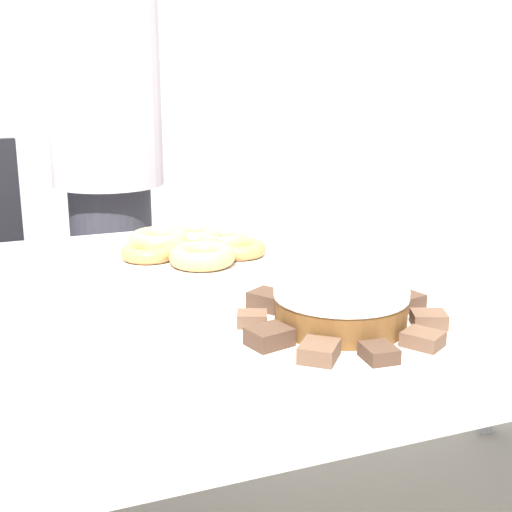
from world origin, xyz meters
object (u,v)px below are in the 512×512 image
object	(u,v)px
person_standing	(108,161)
plate_cake	(340,329)
napkin	(495,259)
frosted_cake	(341,307)
plate_donuts	(196,254)

from	to	relation	value
person_standing	plate_cake	world-z (taller)	person_standing
person_standing	napkin	world-z (taller)	person_standing
person_standing	plate_cake	xyz separation A→B (m)	(0.15, -1.11, -0.12)
plate_cake	frosted_cake	xyz separation A→B (m)	(0.00, 0.00, 0.03)
plate_donuts	frosted_cake	xyz separation A→B (m)	(0.08, -0.50, 0.03)
person_standing	plate_donuts	xyz separation A→B (m)	(0.07, -0.61, -0.12)
napkin	plate_donuts	bearing A→B (deg)	155.40
plate_cake	napkin	bearing A→B (deg)	26.31
plate_cake	frosted_cake	bearing A→B (deg)	0.00
plate_cake	frosted_cake	size ratio (longest dim) A/B	1.73
plate_cake	plate_donuts	size ratio (longest dim) A/B	0.99
plate_donuts	napkin	xyz separation A→B (m)	(0.56, -0.26, -0.00)
person_standing	frosted_cake	distance (m)	1.12
plate_donuts	napkin	distance (m)	0.62
plate_donuts	frosted_cake	world-z (taller)	frosted_cake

